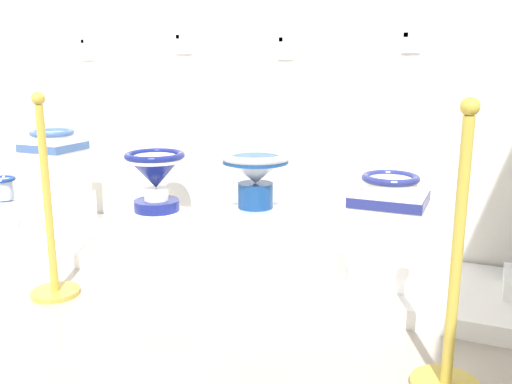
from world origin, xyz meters
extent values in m
cube|color=white|center=(2.00, 2.74, 0.04)|extent=(3.59, 0.75, 0.09)
cube|color=white|center=(0.55, 2.75, 0.20)|extent=(0.33, 0.35, 0.23)
cube|color=white|center=(0.55, 2.75, 0.49)|extent=(0.32, 0.30, 0.35)
cube|color=#385795|center=(0.55, 2.75, 0.63)|extent=(0.32, 0.31, 0.05)
cylinder|color=white|center=(0.55, 2.75, 0.69)|extent=(0.25, 0.25, 0.05)
torus|color=#385795|center=(0.55, 2.75, 0.72)|extent=(0.28, 0.28, 0.04)
cube|color=white|center=(1.30, 2.79, 0.18)|extent=(0.40, 0.29, 0.18)
cylinder|color=navy|center=(1.30, 2.79, 0.31)|extent=(0.28, 0.28, 0.07)
cylinder|color=white|center=(1.30, 2.79, 0.38)|extent=(0.15, 0.15, 0.08)
cone|color=navy|center=(1.30, 2.79, 0.52)|extent=(0.35, 0.35, 0.20)
cylinder|color=white|center=(1.30, 2.79, 0.59)|extent=(0.34, 0.34, 0.03)
torus|color=navy|center=(1.30, 2.79, 0.61)|extent=(0.36, 0.36, 0.04)
cylinder|color=white|center=(1.30, 2.79, 0.61)|extent=(0.25, 0.25, 0.01)
cube|color=white|center=(2.01, 2.68, 0.22)|extent=(0.36, 0.36, 0.26)
cylinder|color=#B2BCCD|center=(2.01, 2.68, 0.37)|extent=(0.31, 0.31, 0.04)
cylinder|color=navy|center=(2.01, 2.68, 0.46)|extent=(0.19, 0.19, 0.14)
cone|color=#B2BCCD|center=(2.01, 2.68, 0.60)|extent=(0.36, 0.36, 0.14)
cylinder|color=navy|center=(2.01, 2.68, 0.65)|extent=(0.35, 0.35, 0.03)
torus|color=#B2BCCD|center=(2.01, 2.68, 0.67)|extent=(0.37, 0.37, 0.04)
cylinder|color=navy|center=(2.01, 2.68, 0.67)|extent=(0.25, 0.25, 0.01)
cube|color=white|center=(2.71, 2.73, 0.16)|extent=(0.29, 0.40, 0.13)
cube|color=white|center=(2.71, 2.73, 0.38)|extent=(0.35, 0.32, 0.31)
cube|color=navy|center=(2.71, 2.73, 0.50)|extent=(0.36, 0.32, 0.05)
cylinder|color=white|center=(2.71, 2.73, 0.57)|extent=(0.26, 0.26, 0.07)
torus|color=navy|center=(2.71, 2.73, 0.61)|extent=(0.28, 0.28, 0.04)
cube|color=white|center=(0.56, 3.13, 1.25)|extent=(0.11, 0.01, 0.16)
cube|color=#5B9E4C|center=(0.52, 3.13, 1.30)|extent=(0.02, 0.01, 0.02)
cube|color=white|center=(1.32, 3.13, 1.28)|extent=(0.12, 0.01, 0.13)
cube|color=slate|center=(1.28, 3.13, 1.31)|extent=(0.02, 0.01, 0.02)
cube|color=white|center=(2.00, 3.13, 1.25)|extent=(0.09, 0.01, 0.14)
cube|color=#386BAD|center=(1.97, 3.13, 1.29)|extent=(0.02, 0.01, 0.02)
cube|color=white|center=(2.71, 3.13, 1.26)|extent=(0.10, 0.01, 0.12)
cube|color=#5B9E4C|center=(2.68, 3.13, 1.30)|extent=(0.02, 0.01, 0.02)
cylinder|color=navy|center=(0.20, 2.63, 0.01)|extent=(0.17, 0.17, 0.03)
ellipsoid|color=silver|center=(0.20, 2.63, 0.15)|extent=(0.25, 0.25, 0.24)
cylinder|color=silver|center=(0.20, 2.63, 0.34)|extent=(0.12, 0.12, 0.14)
torus|color=navy|center=(0.20, 2.63, 0.41)|extent=(0.16, 0.16, 0.02)
cylinder|color=gold|center=(1.17, 2.04, 0.01)|extent=(0.24, 0.24, 0.02)
cylinder|color=gold|center=(1.17, 2.04, 0.49)|extent=(0.04, 0.04, 0.94)
sphere|color=gold|center=(1.17, 2.04, 0.99)|extent=(0.06, 0.06, 0.06)
cylinder|color=gold|center=(3.08, 1.96, 0.51)|extent=(0.04, 0.04, 0.97)
sphere|color=gold|center=(3.08, 1.96, 1.02)|extent=(0.06, 0.06, 0.06)
camera|label=1|loc=(3.15, 0.05, 1.16)|focal=38.59mm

